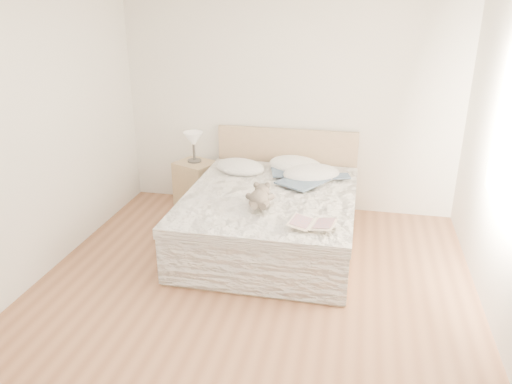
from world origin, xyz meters
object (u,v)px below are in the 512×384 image
at_px(bed, 272,215).
at_px(photo_book, 237,169).
at_px(nightstand, 196,183).
at_px(teddy_bear, 259,205).
at_px(childrens_book, 312,224).
at_px(table_lamp, 194,141).

bearing_deg(bed, photo_book, 136.13).
bearing_deg(bed, nightstand, 143.60).
relative_size(bed, photo_book, 6.55).
distance_m(nightstand, teddy_bear, 1.77).
relative_size(nightstand, teddy_bear, 1.64).
bearing_deg(childrens_book, photo_book, 137.41).
bearing_deg(childrens_book, teddy_bear, 161.89).
bearing_deg(table_lamp, bed, -36.77).
relative_size(childrens_book, teddy_bear, 1.21).
bearing_deg(nightstand, bed, -36.40).
height_order(photo_book, childrens_book, childrens_book).
height_order(nightstand, table_lamp, table_lamp).
xyz_separation_m(table_lamp, teddy_bear, (1.11, -1.37, -0.18)).
bearing_deg(nightstand, childrens_book, -45.05).
bearing_deg(photo_book, teddy_bear, -84.80).
xyz_separation_m(bed, table_lamp, (-1.14, 0.85, 0.52)).
height_order(bed, nightstand, bed).
bearing_deg(bed, teddy_bear, -93.29).
xyz_separation_m(table_lamp, childrens_book, (1.64, -1.65, -0.20)).
bearing_deg(teddy_bear, table_lamp, 120.41).
bearing_deg(childrens_book, table_lamp, 144.21).
bearing_deg(table_lamp, teddy_bear, -51.14).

